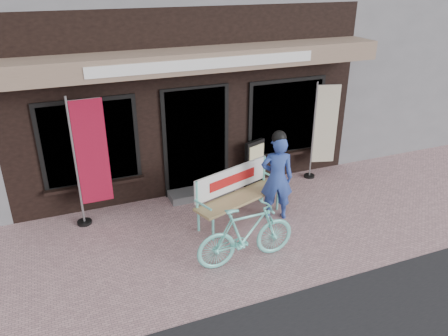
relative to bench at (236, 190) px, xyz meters
name	(u,v)px	position (x,y,z in m)	size (l,w,h in m)	color
ground	(235,241)	(-0.32, -0.70, -0.57)	(70.00, 70.00, 0.00)	#B68B8F
storefront	(154,25)	(-0.32, 4.26, 2.42)	(7.00, 6.77, 6.00)	black
neighbor_right_near	(415,17)	(8.18, 4.80, 2.23)	(10.00, 7.00, 5.60)	slate
bench	(236,190)	(0.00, 0.00, 0.00)	(1.83, 1.01, 0.97)	#74E4D6
person	(277,176)	(0.68, -0.24, 0.26)	(0.68, 0.56, 1.69)	#2D479C
bicycle	(246,234)	(-0.38, -1.25, -0.08)	(0.46, 1.62, 0.98)	#74E4D6
nobori_red	(90,160)	(-2.38, 0.83, 0.65)	(0.69, 0.26, 2.36)	gray
nobori_cream	(323,130)	(2.40, 0.93, 0.53)	(0.63, 0.29, 2.13)	gray
menu_stand	(255,162)	(0.90, 1.12, -0.06)	(0.49, 0.27, 0.99)	black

